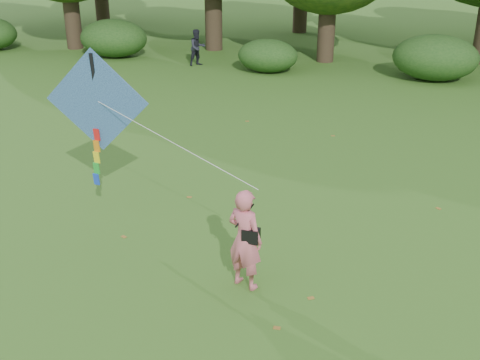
% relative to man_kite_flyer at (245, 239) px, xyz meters
% --- Properties ---
extents(ground, '(100.00, 100.00, 0.00)m').
position_rel_man_kite_flyer_xyz_m(ground, '(-0.28, -0.69, -0.96)').
color(ground, '#265114').
rests_on(ground, ground).
extents(man_kite_flyer, '(0.81, 0.66, 1.92)m').
position_rel_man_kite_flyer_xyz_m(man_kite_flyer, '(0.00, 0.00, 0.00)').
color(man_kite_flyer, '#CF616F').
rests_on(man_kite_flyer, ground).
extents(bystander_left, '(0.98, 1.01, 1.64)m').
position_rel_man_kite_flyer_xyz_m(bystander_left, '(-7.68, 16.61, -0.14)').
color(bystander_left, '#20212B').
rests_on(bystander_left, ground).
extents(crossbody_bag, '(0.43, 0.20, 0.74)m').
position_rel_man_kite_flyer_xyz_m(crossbody_bag, '(0.12, -0.03, 0.13)').
color(crossbody_bag, black).
rests_on(crossbody_bag, ground).
extents(flying_kite, '(5.01, 1.67, 3.02)m').
position_rel_man_kite_flyer_xyz_m(flying_kite, '(-3.65, 1.42, 1.78)').
color(flying_kite, '#2862AE').
rests_on(flying_kite, ground).
extents(shrub_band, '(39.15, 3.22, 1.88)m').
position_rel_man_kite_flyer_xyz_m(shrub_band, '(-1.00, 16.92, -0.11)').
color(shrub_band, '#264919').
rests_on(shrub_band, ground).
extents(fallen_leaves, '(8.48, 13.45, 0.01)m').
position_rel_man_kite_flyer_xyz_m(fallen_leaves, '(0.01, 2.54, -0.96)').
color(fallen_leaves, brown).
rests_on(fallen_leaves, ground).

